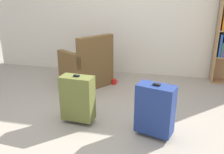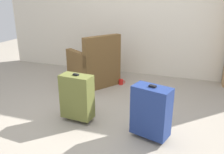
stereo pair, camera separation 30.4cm
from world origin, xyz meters
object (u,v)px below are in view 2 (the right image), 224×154
(armchair, at_px, (95,67))
(suitcase_navy_blue, at_px, (151,111))
(mug, at_px, (121,82))
(suitcase_olive, at_px, (77,97))

(armchair, xyz_separation_m, suitcase_navy_blue, (1.27, -1.41, 0.02))
(armchair, relative_size, suitcase_navy_blue, 1.52)
(mug, bearing_deg, armchair, -168.37)
(armchair, bearing_deg, suitcase_olive, -76.33)
(suitcase_navy_blue, bearing_deg, armchair, 131.94)
(suitcase_olive, distance_m, suitcase_navy_blue, 0.95)
(armchair, bearing_deg, suitcase_navy_blue, -48.06)
(mug, relative_size, suitcase_olive, 0.19)
(mug, distance_m, suitcase_navy_blue, 1.73)
(mug, bearing_deg, suitcase_olive, -96.05)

